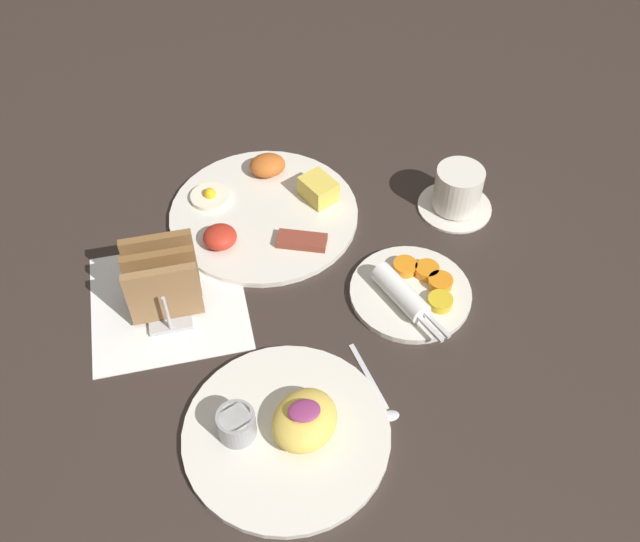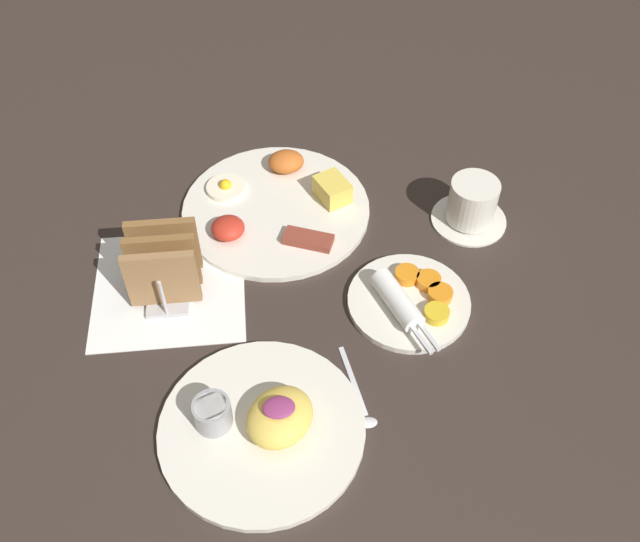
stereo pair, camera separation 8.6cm
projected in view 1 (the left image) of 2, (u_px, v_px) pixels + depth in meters
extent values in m
plane|color=#332823|center=(272.00, 320.00, 1.01)|extent=(3.00, 3.00, 0.00)
cube|color=white|center=(168.00, 302.00, 1.03)|extent=(0.22, 0.22, 0.00)
cylinder|color=silver|center=(264.00, 214.00, 1.15)|extent=(0.30, 0.30, 0.01)
cube|color=#E5C64C|center=(318.00, 189.00, 1.15)|extent=(0.06, 0.07, 0.04)
ellipsoid|color=#C66023|center=(267.00, 165.00, 1.19)|extent=(0.06, 0.05, 0.03)
cylinder|color=#F4EACC|center=(210.00, 197.00, 1.16)|extent=(0.06, 0.06, 0.01)
sphere|color=yellow|center=(210.00, 194.00, 1.16)|extent=(0.02, 0.02, 0.02)
ellipsoid|color=red|center=(220.00, 237.00, 1.09)|extent=(0.05, 0.05, 0.03)
cube|color=brown|center=(302.00, 241.00, 1.09)|extent=(0.08, 0.06, 0.01)
cylinder|color=silver|center=(411.00, 295.00, 1.04)|extent=(0.18, 0.18, 0.01)
cylinder|color=gold|center=(440.00, 302.00, 1.01)|extent=(0.04, 0.04, 0.01)
cylinder|color=orange|center=(441.00, 284.00, 1.03)|extent=(0.04, 0.04, 0.01)
cylinder|color=orange|center=(427.00, 270.00, 1.05)|extent=(0.04, 0.04, 0.01)
cylinder|color=orange|center=(405.00, 267.00, 1.06)|extent=(0.04, 0.04, 0.01)
cylinder|color=white|center=(400.00, 292.00, 1.01)|extent=(0.06, 0.10, 0.03)
cube|color=silver|center=(437.00, 325.00, 0.97)|extent=(0.02, 0.05, 0.00)
cube|color=silver|center=(430.00, 329.00, 0.97)|extent=(0.02, 0.05, 0.00)
cylinder|color=silver|center=(287.00, 434.00, 0.89)|extent=(0.26, 0.26, 0.01)
ellipsoid|color=#EAC651|center=(305.00, 420.00, 0.87)|extent=(0.12, 0.12, 0.04)
ellipsoid|color=#8C3366|center=(304.00, 411.00, 0.86)|extent=(0.04, 0.03, 0.01)
cylinder|color=#99999E|center=(237.00, 424.00, 0.87)|extent=(0.05, 0.05, 0.04)
cylinder|color=white|center=(235.00, 418.00, 0.86)|extent=(0.04, 0.04, 0.01)
cube|color=#B7B7BC|center=(168.00, 300.00, 1.03)|extent=(0.06, 0.12, 0.01)
cube|color=#956C43|center=(164.00, 294.00, 0.97)|extent=(0.10, 0.01, 0.10)
cube|color=brown|center=(162.00, 277.00, 0.99)|extent=(0.10, 0.01, 0.10)
cube|color=brown|center=(160.00, 260.00, 1.01)|extent=(0.10, 0.01, 0.10)
cylinder|color=#B7B7BC|center=(167.00, 313.00, 0.97)|extent=(0.01, 0.01, 0.07)
cylinder|color=#B7B7BC|center=(161.00, 256.00, 1.04)|extent=(0.01, 0.01, 0.07)
cylinder|color=silver|center=(455.00, 206.00, 1.16)|extent=(0.12, 0.12, 0.01)
cylinder|color=silver|center=(458.00, 188.00, 1.13)|extent=(0.08, 0.08, 0.07)
cylinder|color=#381E0F|center=(461.00, 174.00, 1.11)|extent=(0.06, 0.06, 0.01)
cube|color=silver|center=(368.00, 375.00, 0.95)|extent=(0.03, 0.11, 0.00)
ellipsoid|color=silver|center=(390.00, 414.00, 0.91)|extent=(0.02, 0.02, 0.01)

